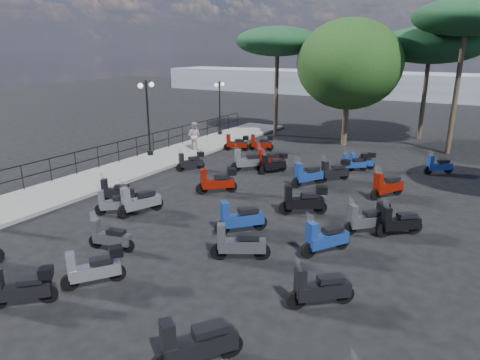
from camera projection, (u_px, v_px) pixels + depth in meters
The scene contains 38 objects.
ground at pixel (200, 213), 16.14m from camera, with size 120.00×120.00×0.00m, color black.
sidewalk at pixel (131, 169), 21.75m from camera, with size 3.00×30.00×0.15m, color slate.
railing at pixel (108, 151), 21.98m from camera, with size 0.04×26.04×1.10m.
lamp_post_1 at pixel (148, 113), 23.59m from camera, with size 0.35×1.22×4.14m.
lamp_post_2 at pixel (220, 104), 29.48m from camera, with size 0.29×1.08×3.65m.
pedestrian_far at pixel (194, 136), 25.38m from camera, with size 0.80×0.62×1.64m, color #C3A9A5.
scooter_2 at pixel (139, 202), 15.82m from camera, with size 0.87×1.76×1.46m.
scooter_3 at pixel (116, 192), 17.15m from camera, with size 1.37×0.91×1.23m.
scooter_4 at pixel (191, 162), 21.59m from camera, with size 0.97×1.32×1.20m.
scooter_5 at pixel (237, 143), 25.76m from camera, with size 1.48×0.78×1.23m.
scooter_7 at pixel (110, 237), 13.05m from camera, with size 1.49×0.64×1.21m.
scooter_8 at pixel (116, 202), 15.88m from camera, with size 1.20×1.17×1.22m.
scooter_9 at pixel (217, 181), 18.13m from camera, with size 1.41×1.36×1.42m.
scooter_10 at pixel (248, 161), 21.47m from camera, with size 1.35×1.39×1.46m.
scooter_11 at pixel (274, 164), 21.14m from camera, with size 0.96×1.39×1.24m.
scooter_12 at pixel (23, 288), 10.19m from camera, with size 1.22×1.21×1.25m.
scooter_13 at pixel (94, 268), 11.06m from camera, with size 1.10×1.42×1.31m.
scooter_14 at pixel (240, 218), 14.26m from camera, with size 1.30×1.45×1.46m.
scooter_15 at pixel (304, 201), 15.82m from camera, with size 1.60×1.16×1.45m.
scooter_16 at pixel (334, 171), 19.81m from camera, with size 1.14×1.37×1.30m.
scooter_17 at pixel (270, 160), 21.78m from camera, with size 1.15×1.52×1.43m.
scooter_18 at pixel (196, 344), 8.19m from camera, with size 1.20×1.57×1.48m.
scooter_19 at pixel (239, 244), 12.43m from camera, with size 1.59×1.03×1.41m.
scooter_20 at pixel (325, 239), 12.78m from camera, with size 1.07×1.56×1.41m.
scooter_21 at pixel (367, 219), 14.23m from camera, with size 1.26×1.32×1.33m.
scooter_22 at pixel (307, 175), 19.13m from camera, with size 1.02×1.63×1.43m.
scooter_23 at pixel (354, 163), 21.40m from camera, with size 1.23×1.07×1.18m.
scooter_26 at pixel (319, 289), 10.15m from camera, with size 1.34×1.23×1.36m.
scooter_27 at pixel (399, 223), 14.05m from camera, with size 1.29×1.19×1.32m.
scooter_28 at pixel (387, 186), 17.61m from camera, with size 1.06×1.63×1.45m.
scooter_29 at pixel (438, 166), 20.94m from camera, with size 1.24×1.09×1.24m.
scooter_30 at pixel (361, 162), 21.64m from camera, with size 1.23×1.07×1.18m.
scooter_31 at pixel (261, 143), 25.75m from camera, with size 1.48×0.78×1.23m.
broadleaf_tree at pixel (349, 64), 25.98m from camera, with size 6.41×6.41×7.73m.
pine_0 at pixel (431, 45), 27.49m from camera, with size 6.79×6.79×7.33m.
pine_1 at pixel (467, 17), 22.99m from camera, with size 5.76×5.76×8.57m.
pine_2 at pixel (278, 42), 28.62m from camera, with size 5.64×5.64×7.38m.
distant_hills at pixel (413, 86), 52.69m from camera, with size 70.00×8.00×3.00m, color gray.
Camera 1 is at (8.97, -12.19, 5.94)m, focal length 32.00 mm.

